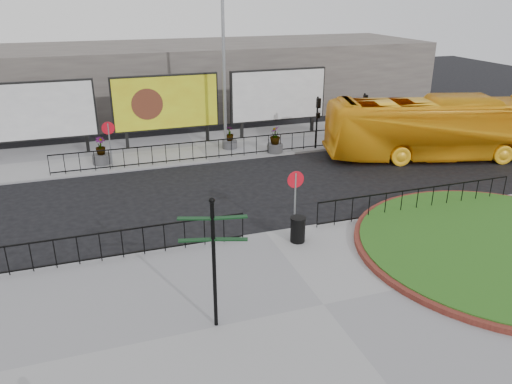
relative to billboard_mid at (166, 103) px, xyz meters
name	(u,v)px	position (x,y,z in m)	size (l,w,h in m)	color
ground	(266,235)	(1.50, -12.97, -2.60)	(90.00, 90.00, 0.00)	black
pavement_near	(323,306)	(1.50, -17.97, -2.54)	(30.00, 10.00, 0.12)	gray
pavement_far	(197,147)	(1.50, -0.97, -2.54)	(44.00, 6.00, 0.12)	gray
brick_edge	(503,247)	(9.00, -16.97, -2.39)	(10.40, 10.40, 0.18)	brown
grass_lawn	(503,246)	(9.00, -16.97, -2.37)	(10.00, 10.00, 0.22)	#254E14
railing_near_left	(100,247)	(-4.50, -13.27, -1.93)	(10.00, 0.10, 1.10)	black
railing_near_right	(417,200)	(8.00, -13.27, -1.93)	(9.00, 0.10, 1.10)	black
railing_far	(225,148)	(2.50, -3.67, -1.93)	(18.00, 0.10, 1.10)	black
speed_sign_far	(109,135)	(-3.50, -3.57, -0.68)	(0.64, 0.07, 2.47)	gray
speed_sign_near	(295,189)	(2.50, -13.37, -0.68)	(0.64, 0.07, 2.47)	gray
billboard_left	(36,112)	(-7.00, 0.00, 0.00)	(6.20, 0.31, 4.10)	black
billboard_mid	(166,103)	(0.00, 0.00, 0.00)	(6.20, 0.31, 4.10)	black
billboard_right	(278,95)	(7.00, 0.00, 0.00)	(6.20, 0.31, 4.10)	black
lamp_post	(224,66)	(3.01, -1.97, 2.23)	(0.74, 0.18, 9.23)	gray
signal_pole_a	(318,115)	(8.00, -3.63, -0.50)	(0.22, 0.26, 3.00)	black
signal_pole_b	(364,111)	(11.00, -3.63, -0.50)	(0.22, 0.26, 3.00)	black
building_backdrop	(166,79)	(1.50, 9.03, -0.10)	(40.00, 10.00, 5.00)	slate
fingerpost_sign	(214,251)	(-1.71, -17.87, -0.19)	(1.76, 0.72, 3.79)	black
litter_bin	(298,229)	(2.35, -14.05, -2.00)	(0.58, 0.58, 0.96)	black
bus	(438,128)	(13.62, -7.06, -0.91)	(2.84, 12.16, 3.39)	#F6AA15
planter_a	(101,154)	(-3.96, -2.52, -1.97)	(0.97, 0.97, 1.44)	#4C4C4F
planter_b	(230,140)	(3.24, -1.97, -2.01)	(0.87, 0.87, 1.31)	#4C4C4F
planter_c	(275,142)	(5.45, -3.57, -1.89)	(0.91, 0.91, 1.50)	#4C4C4F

